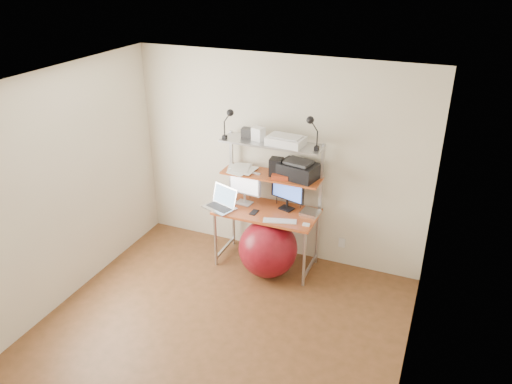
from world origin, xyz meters
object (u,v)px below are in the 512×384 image
monitor_silver (245,185)px  exercise_ball (268,248)px  printer (298,170)px  laptop (222,203)px  monitor_black (287,191)px

monitor_silver → exercise_ball: size_ratio=0.66×
monitor_silver → printer: size_ratio=0.93×
printer → laptop: bearing=-148.7°
laptop → exercise_ball: (0.62, -0.07, -0.45)m
laptop → printer: size_ratio=0.90×
monitor_black → laptop: 0.79m
monitor_silver → exercise_ball: (0.41, -0.27, -0.64)m
monitor_silver → exercise_ball: 0.81m
laptop → monitor_black: bearing=40.3°
monitor_silver → laptop: monitor_silver is taller
monitor_black → exercise_ball: (-0.11, -0.33, -0.62)m
monitor_black → laptop: monitor_black is taller
monitor_silver → exercise_ball: bearing=-28.1°
exercise_ball → laptop: bearing=174.0°
monitor_black → exercise_ball: 0.71m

